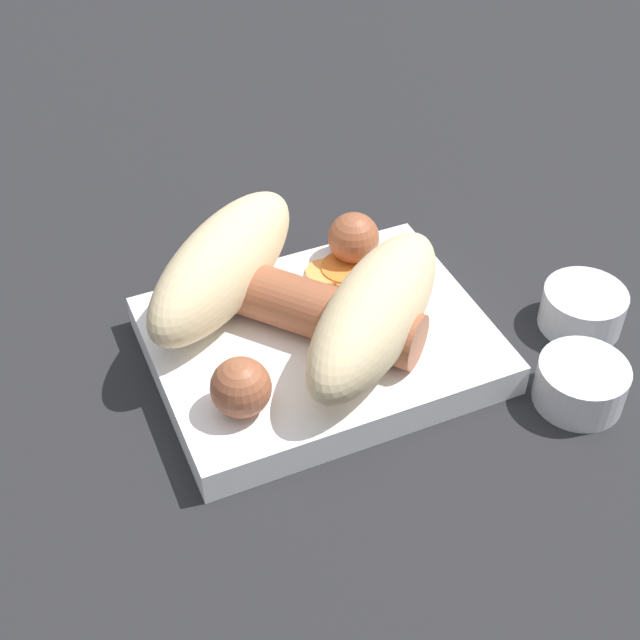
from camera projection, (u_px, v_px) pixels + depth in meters
name	position (u px, v px, depth m)	size (l,w,h in m)	color
ground_plane	(320.00, 357.00, 0.58)	(3.00, 3.00, 0.00)	#232326
food_tray	(320.00, 345.00, 0.57)	(0.21, 0.16, 0.02)	white
bread_roll	(296.00, 288.00, 0.55)	(0.22, 0.22, 0.06)	beige
sausage	(302.00, 306.00, 0.56)	(0.15, 0.14, 0.04)	#9E5638
pickled_veggies	(343.00, 271.00, 0.61)	(0.05, 0.05, 0.00)	orange
condiment_cup_near	(580.00, 385.00, 0.55)	(0.06, 0.06, 0.03)	silver
condiment_cup_far	(582.00, 311.00, 0.60)	(0.06, 0.06, 0.03)	silver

